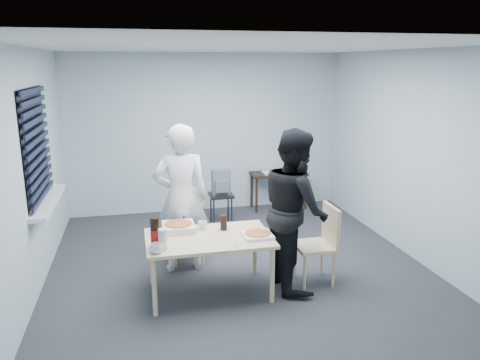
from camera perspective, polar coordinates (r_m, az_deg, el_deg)
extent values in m
plane|color=#2A2A2E|center=(5.77, -0.07, -10.81)|extent=(5.00, 5.00, 0.00)
plane|color=white|center=(5.24, -0.08, 15.94)|extent=(5.00, 5.00, 0.00)
plane|color=#B2BEC6|center=(7.78, -4.17, 5.68)|extent=(4.50, 0.00, 4.50)
plane|color=#B2BEC6|center=(3.07, 10.38, -7.75)|extent=(4.50, 0.00, 4.50)
plane|color=#B2BEC6|center=(5.34, -24.32, 0.61)|extent=(0.00, 5.00, 5.00)
plane|color=#B2BEC6|center=(6.24, 20.53, 2.75)|extent=(0.00, 5.00, 5.00)
plane|color=black|center=(5.68, -23.67, 3.98)|extent=(0.00, 1.30, 1.30)
cube|color=black|center=(5.68, -23.37, 4.00)|extent=(0.04, 1.30, 1.25)
cube|color=silver|center=(5.81, -22.30, -2.43)|extent=(0.18, 1.42, 0.05)
cube|color=beige|center=(5.00, -3.83, -7.11)|extent=(1.32, 0.84, 0.04)
cylinder|color=beige|center=(4.75, -10.40, -12.73)|extent=(0.05, 0.05, 0.61)
cylinder|color=beige|center=(5.40, -10.77, -9.35)|extent=(0.05, 0.05, 0.61)
cylinder|color=beige|center=(4.93, 3.96, -11.50)|extent=(0.05, 0.05, 0.61)
cylinder|color=beige|center=(5.56, 1.82, -8.41)|extent=(0.05, 0.05, 0.61)
cube|color=beige|center=(5.88, -6.44, -5.91)|extent=(0.42, 0.42, 0.04)
cube|color=beige|center=(5.98, -6.71, -3.14)|extent=(0.42, 0.04, 0.44)
cylinder|color=beige|center=(5.79, -7.88, -8.67)|extent=(0.03, 0.03, 0.41)
cylinder|color=beige|center=(6.10, -8.17, -7.46)|extent=(0.03, 0.03, 0.41)
cylinder|color=beige|center=(5.82, -4.51, -8.44)|extent=(0.03, 0.03, 0.41)
cylinder|color=beige|center=(6.13, -4.98, -7.25)|extent=(0.03, 0.03, 0.41)
cube|color=beige|center=(5.37, 9.05, -7.97)|extent=(0.42, 0.42, 0.04)
cube|color=beige|center=(5.36, 11.04, -5.37)|extent=(0.04, 0.42, 0.44)
cylinder|color=beige|center=(5.26, 7.89, -11.10)|extent=(0.03, 0.03, 0.41)
cylinder|color=beige|center=(5.55, 6.64, -9.67)|extent=(0.03, 0.03, 0.41)
cylinder|color=beige|center=(5.38, 11.34, -10.65)|extent=(0.03, 0.03, 0.41)
cylinder|color=beige|center=(5.66, 9.94, -9.28)|extent=(0.03, 0.03, 0.41)
imported|color=silver|center=(5.53, -7.18, -2.25)|extent=(0.65, 0.42, 1.77)
imported|color=black|center=(5.13, 6.67, -3.55)|extent=(0.47, 0.86, 1.77)
cube|color=black|center=(7.97, 4.73, 0.78)|extent=(0.94, 0.42, 0.04)
cylinder|color=black|center=(7.77, 2.03, -1.90)|extent=(0.04, 0.04, 0.58)
cylinder|color=black|center=(8.09, 1.42, -1.26)|extent=(0.04, 0.04, 0.58)
cylinder|color=black|center=(8.03, 7.98, -1.51)|extent=(0.04, 0.04, 0.58)
cylinder|color=black|center=(8.33, 7.16, -0.91)|extent=(0.04, 0.04, 0.58)
cube|color=black|center=(7.14, -2.33, -1.86)|extent=(0.35, 0.35, 0.04)
cylinder|color=black|center=(7.06, -3.20, -4.14)|extent=(0.04, 0.04, 0.45)
cylinder|color=black|center=(7.32, -3.56, -3.49)|extent=(0.04, 0.04, 0.45)
cylinder|color=black|center=(7.11, -1.01, -4.00)|extent=(0.04, 0.04, 0.45)
cylinder|color=black|center=(7.36, -1.45, -3.35)|extent=(0.04, 0.04, 0.45)
cube|color=slate|center=(7.08, -2.34, -0.23)|extent=(0.27, 0.14, 0.38)
cube|color=slate|center=(7.00, -2.19, -0.78)|extent=(0.20, 0.05, 0.18)
cube|color=white|center=(5.20, -7.51, -5.93)|extent=(0.35, 0.35, 0.04)
cube|color=white|center=(5.19, -7.52, -5.55)|extent=(0.35, 0.35, 0.04)
cylinder|color=#CC7F38|center=(5.18, -7.53, -5.29)|extent=(0.29, 0.29, 0.01)
cube|color=white|center=(4.99, 2.11, -6.71)|extent=(0.31, 0.31, 0.03)
cylinder|color=#CC7F38|center=(4.98, 2.11, -6.48)|extent=(0.26, 0.26, 0.01)
imported|color=white|center=(4.63, -10.14, -8.19)|extent=(0.17, 0.17, 0.10)
imported|color=white|center=(5.20, -4.60, -5.53)|extent=(0.10, 0.10, 0.09)
cylinder|color=black|center=(5.16, -2.01, -5.20)|extent=(0.10, 0.10, 0.17)
cylinder|color=black|center=(4.72, -10.28, -6.34)|extent=(0.09, 0.09, 0.32)
cylinder|color=red|center=(4.73, -10.27, -6.58)|extent=(0.10, 0.10, 0.11)
cylinder|color=silver|center=(4.68, -9.41, -7.16)|extent=(0.11, 0.11, 0.21)
torus|color=red|center=(4.74, -0.40, -8.03)|extent=(0.06, 0.06, 0.00)
cube|color=white|center=(7.91, 3.71, 0.89)|extent=(0.25, 0.34, 0.01)
cube|color=black|center=(8.03, 6.23, 1.23)|extent=(0.15, 0.10, 0.06)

